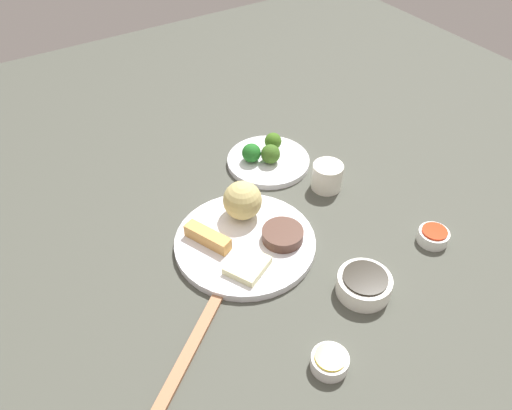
% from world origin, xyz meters
% --- Properties ---
extents(tabletop, '(2.20, 2.20, 0.02)m').
position_xyz_m(tabletop, '(0.00, 0.00, 0.01)').
color(tabletop, '#46483F').
rests_on(tabletop, ground).
extents(main_plate, '(0.27, 0.27, 0.02)m').
position_xyz_m(main_plate, '(-0.01, 0.04, 0.03)').
color(main_plate, white).
rests_on(main_plate, tabletop).
extents(rice_scoop, '(0.08, 0.08, 0.08)m').
position_xyz_m(rice_scoop, '(0.02, 0.10, 0.08)').
color(rice_scoop, tan).
rests_on(rice_scoop, main_plate).
extents(spring_roll, '(0.06, 0.10, 0.03)m').
position_xyz_m(spring_roll, '(-0.08, 0.07, 0.05)').
color(spring_roll, '#D6994E').
rests_on(spring_roll, main_plate).
extents(crab_rangoon_wonton, '(0.09, 0.09, 0.01)m').
position_xyz_m(crab_rangoon_wonton, '(-0.05, -0.03, 0.04)').
color(crab_rangoon_wonton, beige).
rests_on(crab_rangoon_wonton, main_plate).
extents(stir_fry_heap, '(0.08, 0.08, 0.02)m').
position_xyz_m(stir_fry_heap, '(0.05, 0.00, 0.05)').
color(stir_fry_heap, '#4D3126').
rests_on(stir_fry_heap, main_plate).
extents(broccoli_plate, '(0.19, 0.19, 0.01)m').
position_xyz_m(broccoli_plate, '(0.17, 0.23, 0.03)').
color(broccoli_plate, white).
rests_on(broccoli_plate, tabletop).
extents(broccoli_floret_0, '(0.04, 0.04, 0.04)m').
position_xyz_m(broccoli_floret_0, '(0.20, 0.26, 0.05)').
color(broccoli_floret_0, '#3C681C').
rests_on(broccoli_floret_0, broccoli_plate).
extents(broccoli_floret_1, '(0.04, 0.04, 0.04)m').
position_xyz_m(broccoli_floret_1, '(0.17, 0.22, 0.06)').
color(broccoli_floret_1, '#3B631F').
rests_on(broccoli_floret_1, broccoli_plate).
extents(broccoli_floret_2, '(0.04, 0.04, 0.04)m').
position_xyz_m(broccoli_floret_2, '(0.13, 0.25, 0.06)').
color(broccoli_floret_2, '#206922').
rests_on(broccoli_floret_2, broccoli_plate).
extents(soy_sauce_bowl, '(0.10, 0.10, 0.04)m').
position_xyz_m(soy_sauce_bowl, '(0.10, -0.17, 0.04)').
color(soy_sauce_bowl, white).
rests_on(soy_sauce_bowl, tabletop).
extents(soy_sauce_bowl_liquid, '(0.08, 0.08, 0.00)m').
position_xyz_m(soy_sauce_bowl_liquid, '(0.10, -0.17, 0.06)').
color(soy_sauce_bowl_liquid, black).
rests_on(soy_sauce_bowl_liquid, soy_sauce_bowl).
extents(sauce_ramekin_hot_mustard, '(0.06, 0.06, 0.02)m').
position_xyz_m(sauce_ramekin_hot_mustard, '(-0.04, -0.26, 0.03)').
color(sauce_ramekin_hot_mustard, white).
rests_on(sauce_ramekin_hot_mustard, tabletop).
extents(sauce_ramekin_hot_mustard_liquid, '(0.05, 0.05, 0.00)m').
position_xyz_m(sauce_ramekin_hot_mustard_liquid, '(-0.04, -0.26, 0.05)').
color(sauce_ramekin_hot_mustard_liquid, yellow).
rests_on(sauce_ramekin_hot_mustard_liquid, sauce_ramekin_hot_mustard).
extents(sauce_ramekin_sweet_and_sour, '(0.06, 0.06, 0.02)m').
position_xyz_m(sauce_ramekin_sweet_and_sour, '(0.30, -0.15, 0.03)').
color(sauce_ramekin_sweet_and_sour, white).
rests_on(sauce_ramekin_sweet_and_sour, tabletop).
extents(sauce_ramekin_sweet_and_sour_liquid, '(0.05, 0.05, 0.00)m').
position_xyz_m(sauce_ramekin_sweet_and_sour_liquid, '(0.30, -0.15, 0.05)').
color(sauce_ramekin_sweet_and_sour_liquid, red).
rests_on(sauce_ramekin_sweet_and_sour_liquid, sauce_ramekin_sweet_and_sour).
extents(teacup, '(0.07, 0.07, 0.06)m').
position_xyz_m(teacup, '(0.23, 0.09, 0.05)').
color(teacup, white).
rests_on(teacup, tabletop).
extents(chopsticks_pair, '(0.20, 0.16, 0.01)m').
position_xyz_m(chopsticks_pair, '(-0.21, -0.12, 0.02)').
color(chopsticks_pair, '#A9714C').
rests_on(chopsticks_pair, tabletop).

